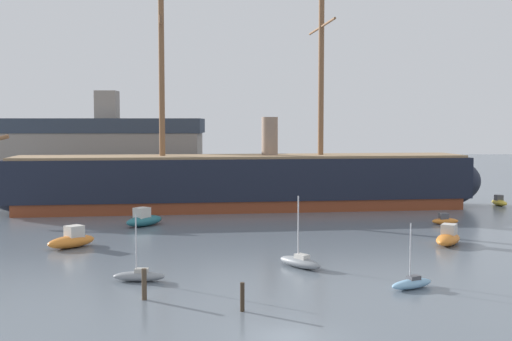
{
  "coord_description": "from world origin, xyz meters",
  "views": [
    {
      "loc": [
        -1.89,
        -32.88,
        10.99
      ],
      "look_at": [
        -1.37,
        35.33,
        6.07
      ],
      "focal_mm": 45.97,
      "sensor_mm": 36.0,
      "label": 1
    }
  ],
  "objects_px": {
    "tall_ship": "(243,181)",
    "motorboat_mid_right": "(448,238)",
    "mooring_piling_left_pair": "(144,284)",
    "motorboat_far_right": "(499,202)",
    "sailboat_foreground_left": "(139,276)",
    "sailboat_near_centre": "(300,262)",
    "motorboat_far_left": "(52,200)",
    "motorboat_distant_centre": "(265,193)",
    "motorboat_alongside_stern": "(445,220)",
    "motorboat_alongside_bow": "(144,219)",
    "sailboat_foreground_right": "(412,283)",
    "mooring_piling_nearest": "(242,297)",
    "motorboat_mid_left": "(72,240)",
    "dockside_warehouse_left": "(67,157)"
  },
  "relations": [
    {
      "from": "tall_ship",
      "to": "motorboat_mid_right",
      "type": "relative_size",
      "value": 14.53
    },
    {
      "from": "motorboat_mid_right",
      "to": "mooring_piling_left_pair",
      "type": "relative_size",
      "value": 2.43
    },
    {
      "from": "motorboat_far_right",
      "to": "mooring_piling_left_pair",
      "type": "bearing_deg",
      "value": -130.53
    },
    {
      "from": "sailboat_foreground_left",
      "to": "motorboat_far_right",
      "type": "bearing_deg",
      "value": 45.56
    },
    {
      "from": "sailboat_foreground_left",
      "to": "sailboat_near_centre",
      "type": "height_order",
      "value": "sailboat_near_centre"
    },
    {
      "from": "motorboat_far_left",
      "to": "motorboat_far_right",
      "type": "bearing_deg",
      "value": -1.24
    },
    {
      "from": "sailboat_foreground_left",
      "to": "mooring_piling_left_pair",
      "type": "relative_size",
      "value": 2.38
    },
    {
      "from": "motorboat_distant_centre",
      "to": "mooring_piling_left_pair",
      "type": "distance_m",
      "value": 56.28
    },
    {
      "from": "motorboat_alongside_stern",
      "to": "tall_ship",
      "type": "bearing_deg",
      "value": 150.12
    },
    {
      "from": "motorboat_far_left",
      "to": "mooring_piling_left_pair",
      "type": "height_order",
      "value": "mooring_piling_left_pair"
    },
    {
      "from": "motorboat_alongside_bow",
      "to": "mooring_piling_left_pair",
      "type": "distance_m",
      "value": 29.88
    },
    {
      "from": "mooring_piling_left_pair",
      "to": "sailboat_foreground_right",
      "type": "bearing_deg",
      "value": 8.66
    },
    {
      "from": "sailboat_foreground_left",
      "to": "motorboat_far_left",
      "type": "xyz_separation_m",
      "value": [
        -19.11,
        43.2,
        0.22
      ]
    },
    {
      "from": "tall_ship",
      "to": "mooring_piling_nearest",
      "type": "xyz_separation_m",
      "value": [
        0.55,
        -45.74,
        -2.74
      ]
    },
    {
      "from": "mooring_piling_left_pair",
      "to": "motorboat_far_right",
      "type": "bearing_deg",
      "value": 49.47
    },
    {
      "from": "motorboat_mid_left",
      "to": "motorboat_far_right",
      "type": "distance_m",
      "value": 57.29
    },
    {
      "from": "motorboat_alongside_bow",
      "to": "mooring_piling_nearest",
      "type": "height_order",
      "value": "motorboat_alongside_bow"
    },
    {
      "from": "motorboat_alongside_bow",
      "to": "mooring_piling_nearest",
      "type": "distance_m",
      "value": 33.87
    },
    {
      "from": "motorboat_far_right",
      "to": "motorboat_mid_right",
      "type": "bearing_deg",
      "value": -118.52
    },
    {
      "from": "sailboat_foreground_left",
      "to": "motorboat_alongside_bow",
      "type": "distance_m",
      "value": 24.94
    },
    {
      "from": "sailboat_foreground_right",
      "to": "motorboat_alongside_bow",
      "type": "bearing_deg",
      "value": 129.61
    },
    {
      "from": "motorboat_far_right",
      "to": "mooring_piling_nearest",
      "type": "relative_size",
      "value": 2.03
    },
    {
      "from": "motorboat_distant_centre",
      "to": "dockside_warehouse_left",
      "type": "height_order",
      "value": "dockside_warehouse_left"
    },
    {
      "from": "tall_ship",
      "to": "sailboat_near_centre",
      "type": "xyz_separation_m",
      "value": [
        4.8,
        -34.12,
        -3.14
      ]
    },
    {
      "from": "motorboat_mid_left",
      "to": "sailboat_near_centre",
      "type": "bearing_deg",
      "value": -22.84
    },
    {
      "from": "mooring_piling_left_pair",
      "to": "motorboat_mid_left",
      "type": "bearing_deg",
      "value": 118.05
    },
    {
      "from": "sailboat_near_centre",
      "to": "dockside_warehouse_left",
      "type": "relative_size",
      "value": 0.12
    },
    {
      "from": "motorboat_distant_centre",
      "to": "mooring_piling_nearest",
      "type": "height_order",
      "value": "motorboat_distant_centre"
    },
    {
      "from": "tall_ship",
      "to": "motorboat_far_right",
      "type": "distance_m",
      "value": 34.66
    },
    {
      "from": "motorboat_alongside_stern",
      "to": "mooring_piling_nearest",
      "type": "height_order",
      "value": "mooring_piling_nearest"
    },
    {
      "from": "motorboat_alongside_stern",
      "to": "motorboat_far_left",
      "type": "xyz_separation_m",
      "value": [
        -48.07,
        17.59,
        0.18
      ]
    },
    {
      "from": "sailboat_foreground_right",
      "to": "motorboat_alongside_bow",
      "type": "relative_size",
      "value": 0.88
    },
    {
      "from": "motorboat_alongside_bow",
      "to": "sailboat_foreground_left",
      "type": "bearing_deg",
      "value": -81.47
    },
    {
      "from": "motorboat_far_left",
      "to": "mooring_piling_left_pair",
      "type": "xyz_separation_m",
      "value": [
        20.26,
        -48.02,
        0.37
      ]
    },
    {
      "from": "sailboat_near_centre",
      "to": "motorboat_mid_left",
      "type": "xyz_separation_m",
      "value": [
        -19.64,
        8.27,
        0.22
      ]
    },
    {
      "from": "tall_ship",
      "to": "motorboat_distant_centre",
      "type": "height_order",
      "value": "tall_ship"
    },
    {
      "from": "motorboat_alongside_bow",
      "to": "mooring_piling_nearest",
      "type": "xyz_separation_m",
      "value": [
        10.99,
        -32.04,
        0.14
      ]
    },
    {
      "from": "mooring_piling_nearest",
      "to": "sailboat_foreground_left",
      "type": "bearing_deg",
      "value": 134.64
    },
    {
      "from": "motorboat_mid_left",
      "to": "mooring_piling_left_pair",
      "type": "distance_m",
      "value": 19.65
    },
    {
      "from": "tall_ship",
      "to": "mooring_piling_left_pair",
      "type": "bearing_deg",
      "value": -97.39
    },
    {
      "from": "motorboat_alongside_stern",
      "to": "mooring_piling_nearest",
      "type": "distance_m",
      "value": 39.47
    },
    {
      "from": "mooring_piling_nearest",
      "to": "mooring_piling_left_pair",
      "type": "xyz_separation_m",
      "value": [
        -6.15,
        2.56,
        0.13
      ]
    },
    {
      "from": "motorboat_alongside_bow",
      "to": "motorboat_alongside_stern",
      "type": "distance_m",
      "value": 32.67
    },
    {
      "from": "motorboat_far_right",
      "to": "dockside_warehouse_left",
      "type": "relative_size",
      "value": 0.08
    },
    {
      "from": "tall_ship",
      "to": "sailboat_foreground_left",
      "type": "xyz_separation_m",
      "value": [
        -6.74,
        -38.36,
        -3.2
      ]
    },
    {
      "from": "tall_ship",
      "to": "motorboat_far_right",
      "type": "xyz_separation_m",
      "value": [
        34.34,
        3.53,
        -3.1
      ]
    },
    {
      "from": "motorboat_alongside_bow",
      "to": "motorboat_alongside_stern",
      "type": "bearing_deg",
      "value": 1.65
    },
    {
      "from": "motorboat_far_left",
      "to": "dockside_warehouse_left",
      "type": "height_order",
      "value": "dockside_warehouse_left"
    },
    {
      "from": "motorboat_mid_left",
      "to": "mooring_piling_left_pair",
      "type": "height_order",
      "value": "mooring_piling_left_pair"
    },
    {
      "from": "sailboat_near_centre",
      "to": "motorboat_mid_right",
      "type": "bearing_deg",
      "value": 33.27
    }
  ]
}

